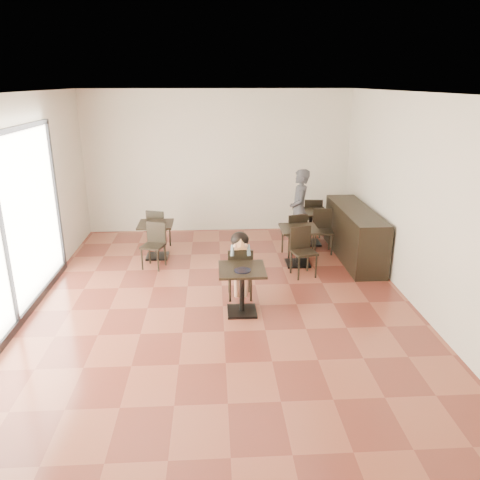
{
  "coord_description": "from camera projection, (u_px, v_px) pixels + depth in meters",
  "views": [
    {
      "loc": [
        -0.12,
        -6.61,
        3.36
      ],
      "look_at": [
        0.29,
        0.28,
        1.0
      ],
      "focal_mm": 35.0,
      "sensor_mm": 36.0,
      "label": 1
    }
  ],
  "objects": [
    {
      "name": "floor",
      "position": [
        223.0,
        306.0,
        7.34
      ],
      "size": [
        6.0,
        8.0,
        0.01
      ],
      "primitive_type": "cube",
      "color": "brown",
      "rests_on": "ground"
    },
    {
      "name": "ceiling",
      "position": [
        220.0,
        93.0,
        6.3
      ],
      "size": [
        6.0,
        8.0,
        0.01
      ],
      "primitive_type": "cube",
      "color": "silver",
      "rests_on": "floor"
    },
    {
      "name": "wall_back",
      "position": [
        218.0,
        162.0,
        10.6
      ],
      "size": [
        6.0,
        0.01,
        3.2
      ],
      "primitive_type": "cube",
      "color": "beige",
      "rests_on": "floor"
    },
    {
      "name": "wall_front",
      "position": [
        235.0,
        365.0,
        3.04
      ],
      "size": [
        6.0,
        0.01,
        3.2
      ],
      "primitive_type": "cube",
      "color": "beige",
      "rests_on": "floor"
    },
    {
      "name": "wall_left",
      "position": [
        11.0,
        211.0,
        6.65
      ],
      "size": [
        0.01,
        8.0,
        3.2
      ],
      "primitive_type": "cube",
      "color": "beige",
      "rests_on": "floor"
    },
    {
      "name": "wall_right",
      "position": [
        422.0,
        205.0,
        6.99
      ],
      "size": [
        0.01,
        8.0,
        3.2
      ],
      "primitive_type": "cube",
      "color": "beige",
      "rests_on": "floor"
    },
    {
      "name": "storefront_window",
      "position": [
        0.0,
        235.0,
        6.25
      ],
      "size": [
        0.04,
        4.5,
        2.6
      ],
      "primitive_type": "cube",
      "color": "white",
      "rests_on": "floor"
    },
    {
      "name": "child_table",
      "position": [
        242.0,
        291.0,
        7.03
      ],
      "size": [
        0.69,
        0.69,
        0.73
      ],
      "primitive_type": null,
      "color": "black",
      "rests_on": "floor"
    },
    {
      "name": "child_chair",
      "position": [
        240.0,
        272.0,
        7.52
      ],
      "size": [
        0.39,
        0.39,
        0.88
      ],
      "primitive_type": null,
      "rotation": [
        0.0,
        0.0,
        3.14
      ],
      "color": "black",
      "rests_on": "floor"
    },
    {
      "name": "child",
      "position": [
        240.0,
        265.0,
        7.48
      ],
      "size": [
        0.39,
        0.55,
        1.1
      ],
      "primitive_type": null,
      "color": "slate",
      "rests_on": "child_chair"
    },
    {
      "name": "plate",
      "position": [
        242.0,
        270.0,
        6.81
      ],
      "size": [
        0.25,
        0.25,
        0.01
      ],
      "primitive_type": "cylinder",
      "color": "black",
      "rests_on": "child_table"
    },
    {
      "name": "pizza_slice",
      "position": [
        241.0,
        246.0,
        7.18
      ],
      "size": [
        0.26,
        0.2,
        0.06
      ],
      "primitive_type": null,
      "color": "#F2C688",
      "rests_on": "child"
    },
    {
      "name": "adult_patron",
      "position": [
        299.0,
        210.0,
        9.59
      ],
      "size": [
        0.46,
        0.65,
        1.68
      ],
      "primitive_type": "imported",
      "rotation": [
        0.0,
        0.0,
        -1.66
      ],
      "color": "#3C3C42",
      "rests_on": "floor"
    },
    {
      "name": "cafe_table_mid",
      "position": [
        298.0,
        246.0,
        8.9
      ],
      "size": [
        0.85,
        0.85,
        0.73
      ],
      "primitive_type": null,
      "rotation": [
        0.0,
        0.0,
        0.25
      ],
      "color": "black",
      "rests_on": "floor"
    },
    {
      "name": "cafe_table_left",
      "position": [
        157.0,
        240.0,
        9.27
      ],
      "size": [
        0.85,
        0.85,
        0.71
      ],
      "primitive_type": null,
      "rotation": [
        0.0,
        0.0,
        -0.32
      ],
      "color": "black",
      "rests_on": "floor"
    },
    {
      "name": "cafe_table_back",
      "position": [
        310.0,
        227.0,
        10.04
      ],
      "size": [
        0.75,
        0.75,
        0.73
      ],
      "primitive_type": null,
      "rotation": [
        0.0,
        0.0,
        -0.09
      ],
      "color": "black",
      "rests_on": "floor"
    },
    {
      "name": "chair_mid_a",
      "position": [
        294.0,
        234.0,
        9.4
      ],
      "size": [
        0.48,
        0.48,
        0.88
      ],
      "primitive_type": null,
      "rotation": [
        0.0,
        0.0,
        3.4
      ],
      "color": "black",
      "rests_on": "floor"
    },
    {
      "name": "chair_mid_b",
      "position": [
        304.0,
        253.0,
        8.36
      ],
      "size": [
        0.48,
        0.48,
        0.88
      ],
      "primitive_type": null,
      "rotation": [
        0.0,
        0.0,
        0.25
      ],
      "color": "black",
      "rests_on": "floor"
    },
    {
      "name": "chair_left_a",
      "position": [
        159.0,
        229.0,
        9.77
      ],
      "size": [
        0.48,
        0.48,
        0.85
      ],
      "primitive_type": null,
      "rotation": [
        0.0,
        0.0,
        2.82
      ],
      "color": "black",
      "rests_on": "floor"
    },
    {
      "name": "chair_left_b",
      "position": [
        153.0,
        246.0,
        8.73
      ],
      "size": [
        0.48,
        0.48,
        0.85
      ],
      "primitive_type": null,
      "rotation": [
        0.0,
        0.0,
        -0.32
      ],
      "color": "black",
      "rests_on": "floor"
    },
    {
      "name": "chair_back_a",
      "position": [
        312.0,
        217.0,
        10.55
      ],
      "size": [
        0.43,
        0.43,
        0.88
      ],
      "primitive_type": null,
      "rotation": [
        0.0,
        0.0,
        3.05
      ],
      "color": "black",
      "rests_on": "floor"
    },
    {
      "name": "chair_back_b",
      "position": [
        323.0,
        232.0,
        9.51
      ],
      "size": [
        0.43,
        0.43,
        0.88
      ],
      "primitive_type": null,
      "rotation": [
        0.0,
        0.0,
        -0.09
      ],
      "color": "black",
      "rests_on": "floor"
    },
    {
      "name": "service_counter",
      "position": [
        354.0,
        234.0,
        9.21
      ],
      "size": [
        0.6,
        2.4,
        1.0
      ],
      "primitive_type": "cube",
      "color": "black",
      "rests_on": "floor"
    }
  ]
}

